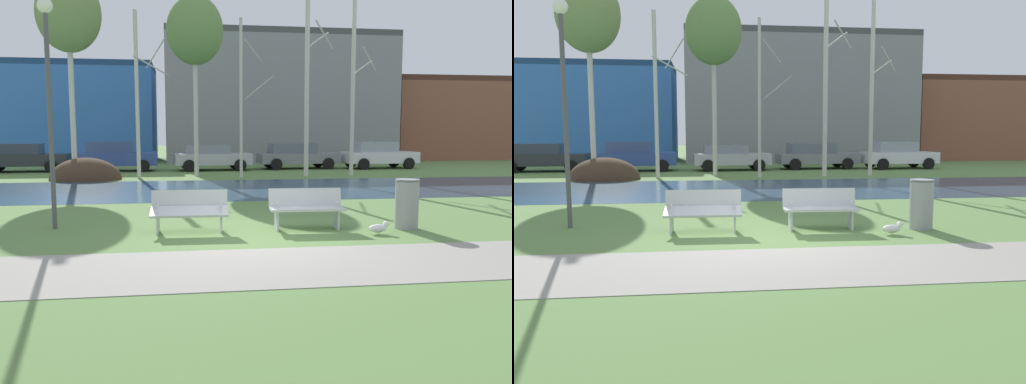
{
  "view_description": "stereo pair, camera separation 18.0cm",
  "coord_description": "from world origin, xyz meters",
  "views": [
    {
      "loc": [
        -1.34,
        -9.68,
        2.1
      ],
      "look_at": [
        0.21,
        1.39,
        0.78
      ],
      "focal_mm": 36.0,
      "sensor_mm": 36.0,
      "label": 1
    },
    {
      "loc": [
        -1.16,
        -9.71,
        2.1
      ],
      "look_at": [
        0.21,
        1.39,
        0.78
      ],
      "focal_mm": 36.0,
      "sensor_mm": 36.0,
      "label": 2
    }
  ],
  "objects": [
    {
      "name": "ground_plane",
      "position": [
        0.0,
        10.0,
        0.0
      ],
      "size": [
        120.0,
        120.0,
        0.0
      ],
      "primitive_type": "plane",
      "color": "#5B7F42"
    },
    {
      "name": "birch_left",
      "position": [
        -3.35,
        14.07,
        3.81
      ],
      "size": [
        1.53,
        2.71,
        7.42
      ],
      "color": "beige",
      "rests_on": "ground"
    },
    {
      "name": "birch_center_left",
      "position": [
        -0.77,
        14.87,
        6.71
      ],
      "size": [
        2.63,
        2.63,
        8.66
      ],
      "color": "beige",
      "rests_on": "ground"
    },
    {
      "name": "seagull",
      "position": [
        2.61,
        0.25,
        0.13
      ],
      "size": [
        0.46,
        0.17,
        0.27
      ],
      "color": "white",
      "rests_on": "ground"
    },
    {
      "name": "river_band",
      "position": [
        0.0,
        9.04,
        0.0
      ],
      "size": [
        80.0,
        6.89,
        0.01
      ],
      "primitive_type": "cube",
      "color": "#33516B",
      "rests_on": "ground"
    },
    {
      "name": "parked_suv_fifth_white",
      "position": [
        9.67,
        18.52,
        0.79
      ],
      "size": [
        4.25,
        2.27,
        1.52
      ],
      "color": "silver",
      "rests_on": "ground"
    },
    {
      "name": "trash_bin",
      "position": [
        3.43,
        0.78,
        0.56
      ],
      "size": [
        0.53,
        0.53,
        1.08
      ],
      "color": "gray",
      "rests_on": "ground"
    },
    {
      "name": "building_brick_low",
      "position": [
        21.92,
        29.32,
        3.08
      ],
      "size": [
        15.68,
        7.56,
        6.16
      ],
      "color": "brown",
      "rests_on": "ground"
    },
    {
      "name": "parked_van_nearest_dark",
      "position": [
        -9.77,
        18.65,
        0.78
      ],
      "size": [
        4.57,
        2.32,
        1.47
      ],
      "color": "#282B30",
      "rests_on": "ground"
    },
    {
      "name": "building_blue_store",
      "position": [
        -9.89,
        29.33,
        3.44
      ],
      "size": [
        12.86,
        6.53,
        6.88
      ],
      "color": "#3870C6",
      "rests_on": "ground"
    },
    {
      "name": "birch_right",
      "position": [
        6.71,
        14.31,
        4.37
      ],
      "size": [
        1.2,
        2.0,
        8.65
      ],
      "color": "beige",
      "rests_on": "ground"
    },
    {
      "name": "parked_sedan_second_blue",
      "position": [
        -5.0,
        18.45,
        0.82
      ],
      "size": [
        4.31,
        2.25,
        1.57
      ],
      "color": "#2D4793",
      "rests_on": "ground"
    },
    {
      "name": "paved_path_strip",
      "position": [
        0.0,
        -1.95,
        0.01
      ],
      "size": [
        60.0,
        2.4,
        0.01
      ],
      "primitive_type": "cube",
      "color": "gray",
      "rests_on": "ground"
    },
    {
      "name": "soil_mound",
      "position": [
        -5.64,
        13.56,
        0.0
      ],
      "size": [
        3.08,
        2.55,
        1.94
      ],
      "primitive_type": "ellipsoid",
      "color": "#423021",
      "rests_on": "ground"
    },
    {
      "name": "parked_wagon_fourth_grey",
      "position": [
        4.97,
        18.95,
        0.77
      ],
      "size": [
        4.67,
        2.26,
        1.45
      ],
      "color": "slate",
      "rests_on": "ground"
    },
    {
      "name": "streetlamp",
      "position": [
        -4.16,
        1.82,
        3.29
      ],
      "size": [
        0.32,
        0.32,
        4.86
      ],
      "color": "#4C4C51",
      "rests_on": "ground"
    },
    {
      "name": "birch_far_left",
      "position": [
        -6.24,
        14.29,
        7.17
      ],
      "size": [
        2.78,
        2.78,
        9.25
      ],
      "color": "beige",
      "rests_on": "ground"
    },
    {
      "name": "building_grey_warehouse",
      "position": [
        5.38,
        28.22,
        4.42
      ],
      "size": [
        15.72,
        8.96,
        8.84
      ],
      "color": "gray",
      "rests_on": "ground"
    },
    {
      "name": "birch_center_right",
      "position": [
        4.38,
        13.96,
        4.18
      ],
      "size": [
        1.29,
        2.15,
        8.14
      ],
      "color": "beige",
      "rests_on": "ground"
    },
    {
      "name": "bench_left",
      "position": [
        -1.25,
        1.03,
        0.47
      ],
      "size": [
        1.62,
        0.62,
        0.87
      ],
      "color": "silver",
      "rests_on": "ground"
    },
    {
      "name": "parked_hatch_third_silver",
      "position": [
        0.11,
        18.34,
        0.74
      ],
      "size": [
        4.24,
        2.29,
        1.38
      ],
      "color": "#B2B5BC",
      "rests_on": "ground"
    },
    {
      "name": "bench_right",
      "position": [
        1.26,
        1.03,
        0.47
      ],
      "size": [
        1.62,
        0.62,
        0.87
      ],
      "color": "silver",
      "rests_on": "ground"
    },
    {
      "name": "birch_center",
      "position": [
        1.29,
        13.75,
        3.64
      ],
      "size": [
        1.56,
        2.45,
        7.15
      ],
      "color": "beige",
      "rests_on": "ground"
    }
  ]
}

